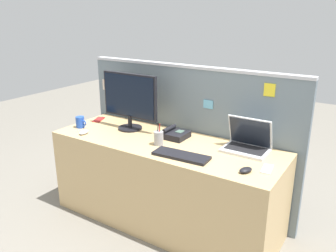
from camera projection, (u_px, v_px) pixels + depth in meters
ground_plane at (165, 220)px, 3.00m from camera, size 10.00×10.00×0.00m
desk at (165, 182)px, 2.89m from camera, size 1.91×0.66×0.73m
cubicle_divider at (188, 137)px, 3.09m from camera, size 2.03×0.08×1.29m
desktop_monitor at (130, 99)px, 2.99m from camera, size 0.55×0.21×0.49m
laptop at (247, 142)px, 2.58m from camera, size 0.33×0.24×0.25m
desk_phone at (175, 134)px, 2.85m from camera, size 0.19×0.19×0.09m
keyboard_main at (181, 156)px, 2.48m from camera, size 0.42×0.17×0.02m
computer_mouse_right_hand at (246, 170)px, 2.25m from camera, size 0.09×0.12×0.03m
computer_mouse_left_hand at (84, 132)px, 2.94m from camera, size 0.07×0.10×0.03m
pen_cup at (159, 138)px, 2.69m from camera, size 0.08×0.08×0.18m
cell_phone_red_case at (99, 120)px, 3.32m from camera, size 0.12×0.17×0.01m
cell_phone_white_slab at (267, 169)px, 2.28m from camera, size 0.08×0.15×0.01m
coffee_mug at (80, 122)px, 3.09m from camera, size 0.11×0.08×0.10m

